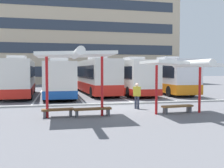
% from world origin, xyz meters
% --- Properties ---
extents(ground_plane, '(160.00, 160.00, 0.00)m').
position_xyz_m(ground_plane, '(0.00, 0.00, 0.00)').
color(ground_plane, slate).
extents(terminal_building, '(38.36, 10.31, 22.70)m').
position_xyz_m(terminal_building, '(0.03, 33.96, 9.99)').
color(terminal_building, '#C6B293').
rests_on(terminal_building, ground).
extents(coach_bus_0, '(2.98, 10.20, 3.68)m').
position_xyz_m(coach_bus_0, '(-7.20, 9.20, 1.71)').
color(coach_bus_0, silver).
rests_on(coach_bus_0, ground).
extents(coach_bus_1, '(2.72, 10.59, 3.48)m').
position_xyz_m(coach_bus_1, '(-3.59, 8.54, 1.62)').
color(coach_bus_1, silver).
rests_on(coach_bus_1, ground).
extents(coach_bus_2, '(3.38, 12.17, 3.78)m').
position_xyz_m(coach_bus_2, '(0.09, 10.73, 1.74)').
color(coach_bus_2, silver).
rests_on(coach_bus_2, ground).
extents(coach_bus_3, '(2.83, 10.32, 3.68)m').
position_xyz_m(coach_bus_3, '(3.51, 9.25, 1.74)').
color(coach_bus_3, silver).
rests_on(coach_bus_3, ground).
extents(coach_bus_4, '(2.60, 12.35, 3.81)m').
position_xyz_m(coach_bus_4, '(7.47, 10.33, 1.76)').
color(coach_bus_4, silver).
rests_on(coach_bus_4, ground).
extents(lane_stripe_1, '(0.16, 14.00, 0.01)m').
position_xyz_m(lane_stripe_1, '(-5.51, 9.75, 0.00)').
color(lane_stripe_1, white).
rests_on(lane_stripe_1, ground).
extents(lane_stripe_2, '(0.16, 14.00, 0.01)m').
position_xyz_m(lane_stripe_2, '(-1.84, 9.75, 0.00)').
color(lane_stripe_2, white).
rests_on(lane_stripe_2, ground).
extents(lane_stripe_3, '(0.16, 14.00, 0.01)m').
position_xyz_m(lane_stripe_3, '(1.84, 9.75, 0.00)').
color(lane_stripe_3, white).
rests_on(lane_stripe_3, ground).
extents(lane_stripe_4, '(0.16, 14.00, 0.01)m').
position_xyz_m(lane_stripe_4, '(5.51, 9.75, 0.00)').
color(lane_stripe_4, white).
rests_on(lane_stripe_4, ground).
extents(lane_stripe_5, '(0.16, 14.00, 0.01)m').
position_xyz_m(lane_stripe_5, '(9.19, 9.75, 0.00)').
color(lane_stripe_5, white).
rests_on(lane_stripe_5, ground).
extents(waiting_shelter_0, '(3.84, 4.84, 3.39)m').
position_xyz_m(waiting_shelter_0, '(-2.86, -2.72, 3.15)').
color(waiting_shelter_0, red).
rests_on(waiting_shelter_0, ground).
extents(bench_0, '(1.65, 0.55, 0.45)m').
position_xyz_m(bench_0, '(-3.76, -2.37, 0.33)').
color(bench_0, brown).
rests_on(bench_0, ground).
extents(bench_1, '(2.01, 0.57, 0.45)m').
position_xyz_m(bench_1, '(-1.96, -2.51, 0.34)').
color(bench_1, brown).
rests_on(bench_1, ground).
extents(waiting_shelter_1, '(3.64, 4.62, 2.96)m').
position_xyz_m(waiting_shelter_1, '(2.87, -2.93, 2.72)').
color(waiting_shelter_1, red).
rests_on(waiting_shelter_1, ground).
extents(bench_2, '(1.89, 0.62, 0.45)m').
position_xyz_m(bench_2, '(2.87, -2.55, 0.34)').
color(bench_2, brown).
rests_on(bench_2, ground).
extents(platform_kerb, '(44.00, 0.24, 0.12)m').
position_xyz_m(platform_kerb, '(0.00, 1.71, 0.06)').
color(platform_kerb, '#ADADA8').
rests_on(platform_kerb, ground).
extents(waiting_passenger_0, '(0.51, 0.40, 1.61)m').
position_xyz_m(waiting_passenger_0, '(1.15, -0.47, 0.92)').
color(waiting_passenger_0, '#33384C').
rests_on(waiting_passenger_0, ground).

